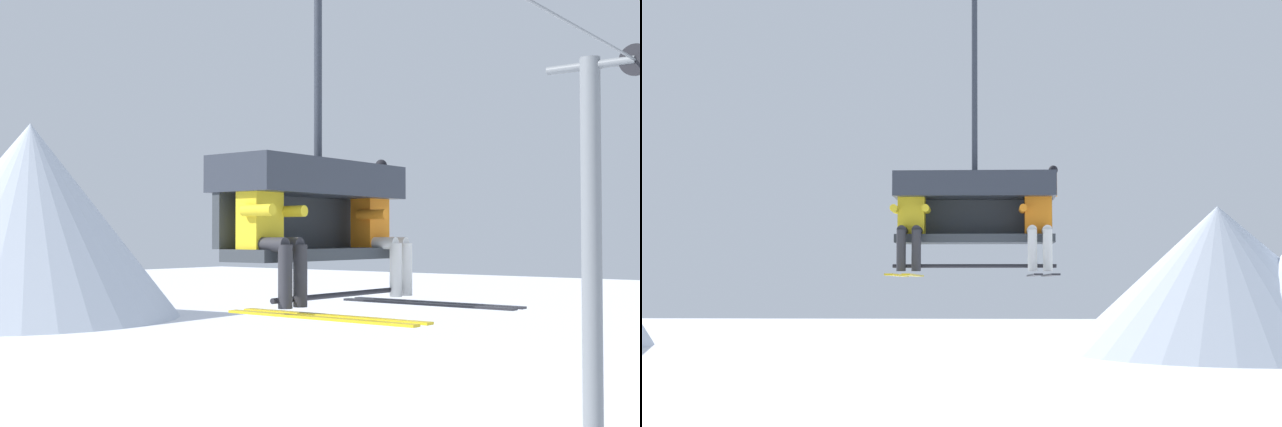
{
  "view_description": "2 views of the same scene",
  "coord_description": "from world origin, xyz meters",
  "views": [
    {
      "loc": [
        -3.91,
        -5.09,
        5.52
      ],
      "look_at": [
        1.67,
        -0.68,
        5.72
      ],
      "focal_mm": 45.0,
      "sensor_mm": 36.0,
      "label": 1
    },
    {
      "loc": [
        1.68,
        -10.42,
        4.84
      ],
      "look_at": [
        1.34,
        -0.8,
        5.68
      ],
      "focal_mm": 45.0,
      "sensor_mm": 36.0,
      "label": 2
    }
  ],
  "objects": [
    {
      "name": "skier_yellow",
      "position": [
        0.73,
        -0.95,
        5.58
      ],
      "size": [
        0.46,
        1.7,
        1.23
      ],
      "color": "yellow"
    },
    {
      "name": "lift_tower_far",
      "position": [
        10.42,
        -0.02,
        4.61
      ],
      "size": [
        0.36,
        1.88,
        8.89
      ],
      "color": "slate",
      "rests_on": "ground_plane"
    },
    {
      "name": "skier_orange",
      "position": [
        2.26,
        -0.94,
        5.6
      ],
      "size": [
        0.48,
        1.7,
        1.34
      ],
      "color": "orange"
    },
    {
      "name": "mountain_peak_east",
      "position": [
        26.32,
        43.79,
        6.58
      ],
      "size": [
        20.21,
        20.21,
        13.17
      ],
      "color": "silver",
      "rests_on": "ground_plane"
    },
    {
      "name": "chairlift_chair",
      "position": [
        1.49,
        -0.73,
        5.91
      ],
      "size": [
        1.94,
        0.74,
        3.65
      ],
      "color": "#33383D"
    }
  ]
}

